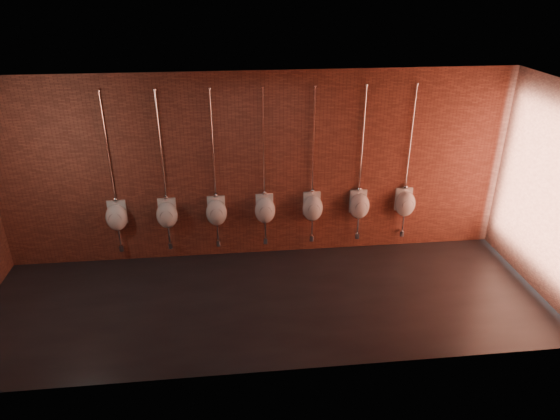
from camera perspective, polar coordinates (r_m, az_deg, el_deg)
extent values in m
plane|color=black|center=(7.77, -1.45, -10.31)|extent=(8.50, 8.50, 0.00)
cube|color=black|center=(6.45, -1.76, 13.44)|extent=(8.50, 3.00, 0.04)
cube|color=brown|center=(8.34, -2.45, 4.78)|extent=(8.50, 0.04, 3.20)
cube|color=brown|center=(5.64, -0.30, -5.98)|extent=(8.50, 0.04, 3.20)
cube|color=brown|center=(8.41, 28.67, 1.72)|extent=(0.04, 3.00, 3.20)
ellipsoid|color=white|center=(8.69, -18.18, -0.82)|extent=(0.36, 0.31, 0.47)
cube|color=white|center=(8.77, -18.09, -0.21)|extent=(0.30, 0.04, 0.42)
cylinder|color=#959595|center=(8.58, -18.34, -0.99)|extent=(0.21, 0.02, 0.21)
cylinder|color=silver|center=(8.36, -19.13, 6.57)|extent=(0.02, 0.02, 1.84)
sphere|color=silver|center=(8.65, -18.33, 1.15)|extent=(0.08, 0.08, 0.08)
cylinder|color=silver|center=(8.13, -20.06, 12.68)|extent=(0.06, 0.06, 0.01)
cylinder|color=silver|center=(8.84, -17.87, -2.83)|extent=(0.03, 0.03, 0.35)
cylinder|color=silver|center=(8.95, -17.68, -4.15)|extent=(0.08, 0.08, 0.11)
cylinder|color=silver|center=(9.02, -17.59, -3.91)|extent=(0.03, 0.15, 0.03)
ellipsoid|color=white|center=(8.55, -12.79, -0.57)|extent=(0.36, 0.31, 0.47)
cube|color=white|center=(8.63, -12.75, 0.04)|extent=(0.30, 0.04, 0.42)
cylinder|color=#959595|center=(8.43, -12.88, -0.75)|extent=(0.21, 0.02, 0.21)
cylinder|color=silver|center=(8.21, -13.50, 6.95)|extent=(0.02, 0.02, 1.84)
sphere|color=silver|center=(8.51, -12.92, 1.43)|extent=(0.08, 0.08, 0.08)
cylinder|color=silver|center=(7.98, -14.18, 13.21)|extent=(0.06, 0.06, 0.01)
cylinder|color=silver|center=(8.70, -12.57, -2.62)|extent=(0.03, 0.03, 0.35)
cylinder|color=silver|center=(8.81, -12.43, -3.97)|extent=(0.08, 0.08, 0.11)
cylinder|color=silver|center=(8.88, -12.38, -3.72)|extent=(0.03, 0.15, 0.03)
ellipsoid|color=white|center=(8.49, -7.27, -0.32)|extent=(0.36, 0.31, 0.47)
cube|color=white|center=(8.57, -7.28, 0.29)|extent=(0.30, 0.04, 0.42)
cylinder|color=#959595|center=(8.37, -7.28, -0.49)|extent=(0.21, 0.02, 0.21)
cylinder|color=silver|center=(8.15, -7.71, 7.28)|extent=(0.02, 0.02, 1.84)
sphere|color=silver|center=(8.44, -7.37, 1.70)|extent=(0.08, 0.08, 0.08)
cylinder|color=silver|center=(7.91, -8.10, 13.61)|extent=(0.06, 0.06, 0.01)
cylinder|color=silver|center=(8.64, -7.14, -2.39)|extent=(0.03, 0.03, 0.35)
cylinder|color=silver|center=(8.75, -7.06, -3.74)|extent=(0.08, 0.08, 0.11)
cylinder|color=silver|center=(8.82, -7.06, -3.50)|extent=(0.03, 0.15, 0.03)
ellipsoid|color=white|center=(8.50, -1.72, -0.06)|extent=(0.36, 0.31, 0.47)
cube|color=white|center=(8.59, -1.79, 0.55)|extent=(0.30, 0.04, 0.42)
cylinder|color=#959595|center=(8.39, -1.66, -0.23)|extent=(0.21, 0.02, 0.21)
cylinder|color=silver|center=(8.16, -1.88, 7.54)|extent=(0.02, 0.02, 1.84)
sphere|color=silver|center=(8.46, -1.79, 1.96)|extent=(0.08, 0.08, 0.08)
cylinder|color=silver|center=(7.93, -1.98, 13.86)|extent=(0.06, 0.06, 0.01)
cylinder|color=silver|center=(8.66, -1.69, -2.13)|extent=(0.03, 0.03, 0.35)
cylinder|color=silver|center=(8.77, -1.67, -3.48)|extent=(0.08, 0.08, 0.11)
cylinder|color=silver|center=(8.84, -1.71, -3.24)|extent=(0.03, 0.15, 0.03)
ellipsoid|color=white|center=(8.60, 3.75, 0.20)|extent=(0.36, 0.31, 0.47)
cube|color=white|center=(8.68, 3.64, 0.80)|extent=(0.30, 0.04, 0.42)
cylinder|color=#959595|center=(8.48, 3.89, 0.04)|extent=(0.21, 0.02, 0.21)
cylinder|color=silver|center=(8.26, 3.87, 7.72)|extent=(0.02, 0.02, 1.84)
sphere|color=silver|center=(8.56, 3.71, 2.19)|extent=(0.08, 0.08, 0.08)
cylinder|color=silver|center=(8.03, 4.07, 13.97)|extent=(0.06, 0.06, 0.01)
cylinder|color=silver|center=(8.75, 3.69, -1.85)|extent=(0.03, 0.03, 0.35)
cylinder|color=silver|center=(8.86, 3.65, -3.20)|extent=(0.08, 0.08, 0.11)
cylinder|color=silver|center=(8.93, 3.57, -2.96)|extent=(0.03, 0.15, 0.03)
ellipsoid|color=white|center=(8.77, 9.06, 0.45)|extent=(0.36, 0.31, 0.47)
cube|color=white|center=(8.85, 8.90, 1.03)|extent=(0.30, 0.04, 0.42)
cylinder|color=#959595|center=(8.66, 9.27, 0.29)|extent=(0.21, 0.02, 0.21)
cylinder|color=silver|center=(8.44, 9.44, 7.82)|extent=(0.02, 0.02, 1.84)
sphere|color=silver|center=(8.73, 9.05, 2.40)|extent=(0.08, 0.08, 0.08)
cylinder|color=silver|center=(8.22, 9.90, 13.92)|extent=(0.06, 0.06, 0.01)
cylinder|color=silver|center=(8.92, 8.91, -1.57)|extent=(0.03, 0.03, 0.35)
cylinder|color=silver|center=(9.03, 8.81, -2.89)|extent=(0.08, 0.08, 0.11)
cylinder|color=silver|center=(9.09, 8.69, -2.67)|extent=(0.03, 0.15, 0.03)
ellipsoid|color=white|center=(9.01, 14.13, 0.68)|extent=(0.36, 0.31, 0.47)
cube|color=white|center=(9.09, 13.92, 1.25)|extent=(0.30, 0.04, 0.42)
cylinder|color=#959595|center=(8.90, 14.39, 0.53)|extent=(0.21, 0.02, 0.21)
cylinder|color=silver|center=(8.70, 14.73, 7.84)|extent=(0.02, 0.02, 1.84)
sphere|color=silver|center=(8.97, 14.15, 2.58)|extent=(0.08, 0.08, 0.08)
cylinder|color=silver|center=(8.48, 15.42, 13.76)|extent=(0.06, 0.06, 0.01)
cylinder|color=silver|center=(9.16, 13.90, -1.29)|extent=(0.03, 0.03, 0.35)
cylinder|color=silver|center=(9.27, 13.75, -2.58)|extent=(0.08, 0.08, 0.11)
cylinder|color=silver|center=(9.33, 13.60, -2.36)|extent=(0.03, 0.15, 0.03)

